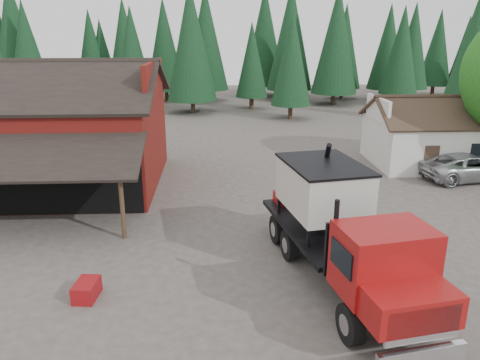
{
  "coord_description": "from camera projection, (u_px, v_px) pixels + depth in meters",
  "views": [
    {
      "loc": [
        -1.55,
        -16.77,
        8.7
      ],
      "look_at": [
        -0.43,
        4.5,
        1.8
      ],
      "focal_mm": 35.0,
      "sensor_mm": 36.0,
      "label": 1
    }
  ],
  "objects": [
    {
      "name": "ground",
      "position": [
        257.0,
        257.0,
        18.69
      ],
      "size": [
        120.0,
        120.0,
        0.0
      ],
      "primitive_type": "plane",
      "color": "#4B423B",
      "rests_on": "ground"
    },
    {
      "name": "red_barn",
      "position": [
        51.0,
        139.0,
        26.72
      ],
      "size": [
        12.8,
        13.63,
        7.18
      ],
      "color": "maroon",
      "rests_on": "ground"
    },
    {
      "name": "conifer_backdrop",
      "position": [
        228.0,
        102.0,
        58.59
      ],
      "size": [
        76.0,
        16.0,
        16.0
      ],
      "primitive_type": null,
      "color": "black",
      "rests_on": "ground"
    },
    {
      "name": "feed_truck",
      "position": [
        341.0,
        226.0,
        16.33
      ],
      "size": [
        4.46,
        10.43,
        4.57
      ],
      "rotation": [
        0.0,
        0.0,
        0.18
      ],
      "color": "black",
      "rests_on": "ground"
    },
    {
      "name": "near_pine_c",
      "position": [
        474.0,
        50.0,
        42.36
      ],
      "size": [
        4.84,
        4.84,
        12.4
      ],
      "color": "#382619",
      "rests_on": "ground"
    },
    {
      "name": "silver_car",
      "position": [
        469.0,
        167.0,
        28.08
      ],
      "size": [
        6.1,
        3.51,
        1.6
      ],
      "primitive_type": "imported",
      "rotation": [
        0.0,
        0.0,
        1.72
      ],
      "color": "#B7BAC0",
      "rests_on": "ground"
    },
    {
      "name": "farmhouse",
      "position": [
        434.0,
        140.0,
        31.17
      ],
      "size": [
        8.6,
        6.42,
        4.65
      ],
      "color": "silver",
      "rests_on": "ground"
    },
    {
      "name": "equip_box",
      "position": [
        87.0,
        290.0,
        15.78
      ],
      "size": [
        0.81,
        1.16,
        0.6
      ],
      "primitive_type": "cube",
      "rotation": [
        0.0,
        0.0,
        -0.1
      ],
      "color": "maroon",
      "rests_on": "ground"
    },
    {
      "name": "near_pine_b",
      "position": [
        292.0,
        59.0,
        45.67
      ],
      "size": [
        3.96,
        3.96,
        10.4
      ],
      "color": "#382619",
      "rests_on": "ground"
    },
    {
      "name": "near_pine_d",
      "position": [
        191.0,
        42.0,
        48.51
      ],
      "size": [
        5.28,
        5.28,
        13.4
      ],
      "color": "#382619",
      "rests_on": "ground"
    }
  ]
}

